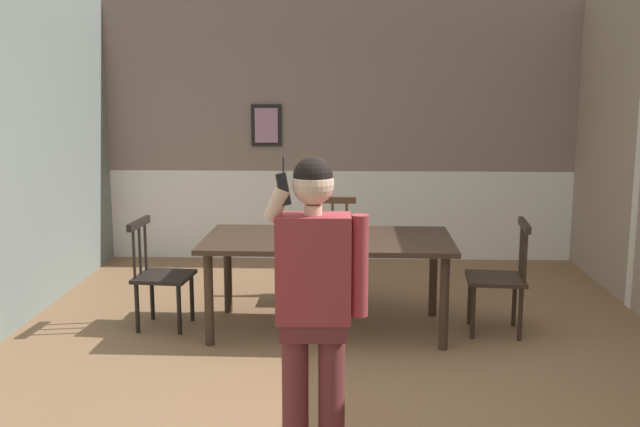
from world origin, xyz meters
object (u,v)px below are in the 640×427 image
Objects in this scene: dining_table at (328,247)px; person_figure at (315,294)px; chair_at_table_head at (500,277)px; chair_by_doorway at (332,250)px; chair_near_window at (160,274)px.

person_figure reaches higher than dining_table.
dining_table is 2.18× the size of chair_at_table_head.
chair_by_doorway is (0.02, 0.90, -0.23)m from dining_table.
chair_at_table_head reaches higher than dining_table.
chair_by_doorway is 0.57× the size of person_figure.
chair_by_doorway reaches higher than dining_table.
chair_at_table_head is (2.75, -0.05, 0.02)m from chair_near_window.
chair_at_table_head is at bearing -125.25° from person_figure.
chair_by_doorway reaches higher than chair_near_window.
dining_table is 1.40m from chair_near_window.
chair_by_doorway is at bearing 88.98° from dining_table.
chair_at_table_head reaches higher than chair_near_window.
chair_by_doorway reaches higher than chair_at_table_head.
chair_by_doorway is at bearing -92.51° from person_figure.
dining_table is at bearing 89.89° from chair_by_doorway.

